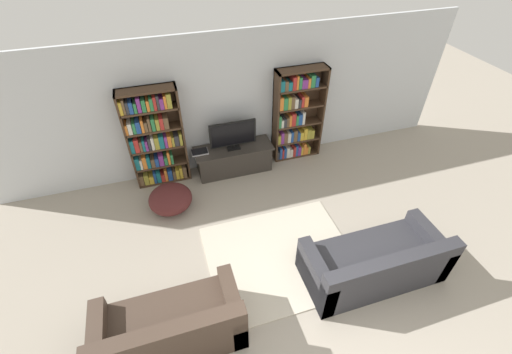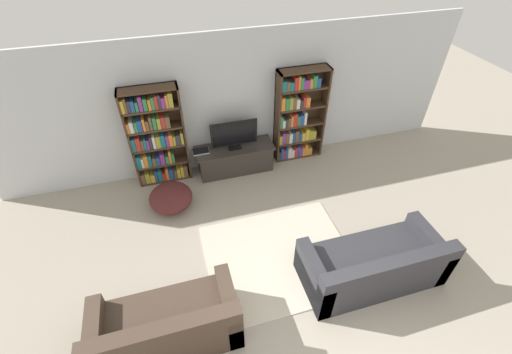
{
  "view_description": "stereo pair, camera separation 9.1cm",
  "coord_description": "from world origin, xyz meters",
  "px_view_note": "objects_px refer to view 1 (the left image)",
  "views": [
    {
      "loc": [
        -1.31,
        -1.29,
        4.33
      ],
      "look_at": [
        -0.04,
        2.77,
        0.7
      ],
      "focal_mm": 24.0,
      "sensor_mm": 36.0,
      "label": 1
    },
    {
      "loc": [
        -1.22,
        -1.32,
        4.33
      ],
      "look_at": [
        -0.04,
        2.77,
        0.7
      ],
      "focal_mm": 24.0,
      "sensor_mm": 36.0,
      "label": 2
    }
  ],
  "objects_px": {
    "laptop": "(200,152)",
    "couch_left_sectional": "(171,328)",
    "television": "(233,135)",
    "couch_right_sofa": "(374,264)",
    "bookshelf_left": "(155,139)",
    "tv_stand": "(234,159)",
    "beanbag_ottoman": "(170,199)",
    "bookshelf_right": "(295,116)"
  },
  "relations": [
    {
      "from": "laptop",
      "to": "couch_right_sofa",
      "type": "bearing_deg",
      "value": -57.44
    },
    {
      "from": "tv_stand",
      "to": "laptop",
      "type": "height_order",
      "value": "laptop"
    },
    {
      "from": "television",
      "to": "couch_right_sofa",
      "type": "relative_size",
      "value": 0.45
    },
    {
      "from": "couch_left_sectional",
      "to": "bookshelf_right",
      "type": "bearing_deg",
      "value": 47.95
    },
    {
      "from": "bookshelf_left",
      "to": "laptop",
      "type": "xyz_separation_m",
      "value": [
        0.74,
        -0.1,
        -0.37
      ]
    },
    {
      "from": "bookshelf_left",
      "to": "bookshelf_right",
      "type": "height_order",
      "value": "same"
    },
    {
      "from": "laptop",
      "to": "beanbag_ottoman",
      "type": "distance_m",
      "value": 1.06
    },
    {
      "from": "couch_left_sectional",
      "to": "laptop",
      "type": "bearing_deg",
      "value": 73.16
    },
    {
      "from": "tv_stand",
      "to": "television",
      "type": "height_order",
      "value": "television"
    },
    {
      "from": "bookshelf_left",
      "to": "television",
      "type": "distance_m",
      "value": 1.39
    },
    {
      "from": "laptop",
      "to": "television",
      "type": "bearing_deg",
      "value": -5.13
    },
    {
      "from": "bookshelf_right",
      "to": "tv_stand",
      "type": "xyz_separation_m",
      "value": [
        -1.3,
        -0.14,
        -0.64
      ]
    },
    {
      "from": "bookshelf_left",
      "to": "tv_stand",
      "type": "xyz_separation_m",
      "value": [
        1.38,
        -0.14,
        -0.65
      ]
    },
    {
      "from": "bookshelf_left",
      "to": "television",
      "type": "relative_size",
      "value": 2.15
    },
    {
      "from": "television",
      "to": "couch_left_sectional",
      "type": "bearing_deg",
      "value": -117.48
    },
    {
      "from": "laptop",
      "to": "beanbag_ottoman",
      "type": "xyz_separation_m",
      "value": [
        -0.68,
        -0.74,
        -0.34
      ]
    },
    {
      "from": "bookshelf_left",
      "to": "couch_left_sectional",
      "type": "bearing_deg",
      "value": -93.44
    },
    {
      "from": "bookshelf_right",
      "to": "beanbag_ottoman",
      "type": "bearing_deg",
      "value": -162.22
    },
    {
      "from": "tv_stand",
      "to": "laptop",
      "type": "xyz_separation_m",
      "value": [
        -0.64,
        0.04,
        0.28
      ]
    },
    {
      "from": "bookshelf_left",
      "to": "couch_left_sectional",
      "type": "distance_m",
      "value": 3.25
    },
    {
      "from": "tv_stand",
      "to": "television",
      "type": "xyz_separation_m",
      "value": [
        0.0,
        -0.02,
        0.57
      ]
    },
    {
      "from": "beanbag_ottoman",
      "to": "television",
      "type": "bearing_deg",
      "value": 27.23
    },
    {
      "from": "bookshelf_left",
      "to": "tv_stand",
      "type": "distance_m",
      "value": 1.53
    },
    {
      "from": "tv_stand",
      "to": "couch_right_sofa",
      "type": "distance_m",
      "value": 3.22
    },
    {
      "from": "bookshelf_right",
      "to": "bookshelf_left",
      "type": "bearing_deg",
      "value": -179.95
    },
    {
      "from": "couch_right_sofa",
      "to": "laptop",
      "type": "bearing_deg",
      "value": 122.56
    },
    {
      "from": "bookshelf_left",
      "to": "tv_stand",
      "type": "relative_size",
      "value": 1.26
    },
    {
      "from": "bookshelf_left",
      "to": "bookshelf_right",
      "type": "bearing_deg",
      "value": 0.05
    },
    {
      "from": "bookshelf_right",
      "to": "television",
      "type": "relative_size",
      "value": 2.15
    },
    {
      "from": "bookshelf_left",
      "to": "beanbag_ottoman",
      "type": "bearing_deg",
      "value": -85.72
    },
    {
      "from": "bookshelf_left",
      "to": "tv_stand",
      "type": "bearing_deg",
      "value": -5.77
    },
    {
      "from": "television",
      "to": "couch_left_sectional",
      "type": "distance_m",
      "value": 3.45
    },
    {
      "from": "tv_stand",
      "to": "bookshelf_left",
      "type": "bearing_deg",
      "value": 174.23
    },
    {
      "from": "bookshelf_left",
      "to": "couch_left_sectional",
      "type": "height_order",
      "value": "bookshelf_left"
    },
    {
      "from": "bookshelf_left",
      "to": "beanbag_ottoman",
      "type": "xyz_separation_m",
      "value": [
        0.06,
        -0.84,
        -0.71
      ]
    },
    {
      "from": "couch_right_sofa",
      "to": "beanbag_ottoman",
      "type": "distance_m",
      "value": 3.44
    },
    {
      "from": "laptop",
      "to": "couch_left_sectional",
      "type": "height_order",
      "value": "couch_left_sectional"
    },
    {
      "from": "bookshelf_left",
      "to": "bookshelf_right",
      "type": "distance_m",
      "value": 2.68
    },
    {
      "from": "couch_right_sofa",
      "to": "beanbag_ottoman",
      "type": "bearing_deg",
      "value": 138.91
    },
    {
      "from": "tv_stand",
      "to": "television",
      "type": "relative_size",
      "value": 1.71
    },
    {
      "from": "television",
      "to": "beanbag_ottoman",
      "type": "height_order",
      "value": "television"
    },
    {
      "from": "television",
      "to": "couch_right_sofa",
      "type": "bearing_deg",
      "value": -66.57
    }
  ]
}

